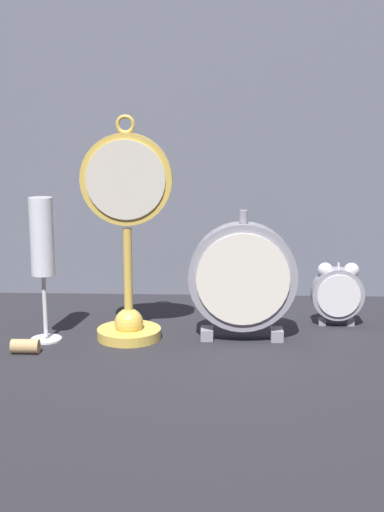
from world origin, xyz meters
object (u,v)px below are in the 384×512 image
(champagne_flute, at_px, (42,247))
(mantel_clock_silver, at_px, (243,278))
(pocket_watch_on_stand, at_px, (127,240))
(alarm_clock_twin_bell, at_px, (338,291))
(wine_cork, at_px, (25,346))

(champagne_flute, bearing_deg, mantel_clock_silver, 2.59)
(pocket_watch_on_stand, height_order, alarm_clock_twin_bell, pocket_watch_on_stand)
(champagne_flute, bearing_deg, pocket_watch_on_stand, 6.37)
(pocket_watch_on_stand, relative_size, mantel_clock_silver, 1.69)
(alarm_clock_twin_bell, height_order, champagne_flute, champagne_flute)
(pocket_watch_on_stand, xyz_separation_m, alarm_clock_twin_bell, (0.35, 0.08, -0.10))
(pocket_watch_on_stand, bearing_deg, alarm_clock_twin_bell, 13.44)
(pocket_watch_on_stand, bearing_deg, wine_cork, -152.25)
(champagne_flute, distance_m, wine_cork, 0.16)
(mantel_clock_silver, height_order, wine_cork, mantel_clock_silver)
(mantel_clock_silver, bearing_deg, champagne_flute, -177.41)
(alarm_clock_twin_bell, xyz_separation_m, mantel_clock_silver, (-0.16, -0.08, 0.04))
(alarm_clock_twin_bell, relative_size, wine_cork, 2.63)
(mantel_clock_silver, xyz_separation_m, wine_cork, (-0.33, -0.08, -0.09))
(pocket_watch_on_stand, distance_m, wine_cork, 0.23)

